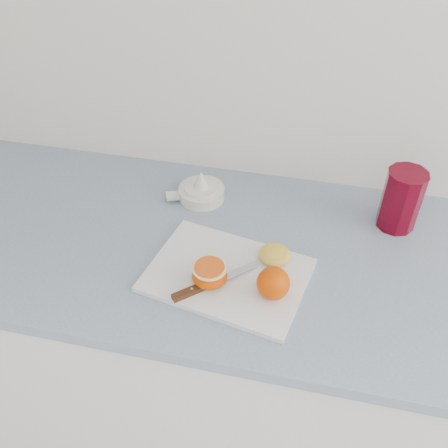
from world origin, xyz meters
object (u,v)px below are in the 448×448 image
cutting_board (227,275)px  half_orange (210,274)px  red_tumbler (401,202)px  counter (278,364)px  citrus_juicer (201,191)px

cutting_board → half_orange: (-0.03, -0.03, 0.03)m
red_tumbler → cutting_board: bearing=-144.2°
cutting_board → counter: bearing=38.0°
cutting_board → citrus_juicer: size_ratio=2.25×
cutting_board → red_tumbler: 0.45m
half_orange → red_tumbler: size_ratio=0.49×
counter → red_tumbler: bearing=34.5°
counter → red_tumbler: size_ratio=16.58×
cutting_board → citrus_juicer: (-0.13, 0.26, 0.02)m
counter → half_orange: 0.52m
half_orange → red_tumbler: 0.49m
counter → half_orange: (-0.16, -0.13, 0.48)m
citrus_juicer → red_tumbler: size_ratio=0.97×
cutting_board → red_tumbler: red_tumbler is taller
cutting_board → citrus_juicer: 0.29m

